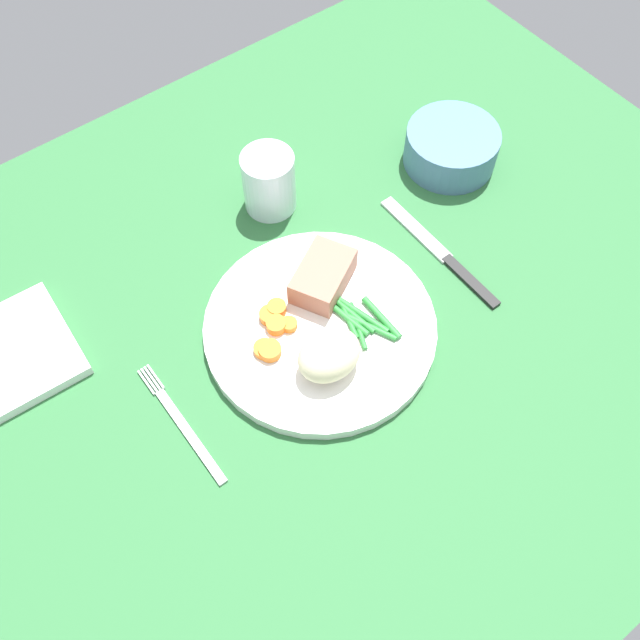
% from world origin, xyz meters
% --- Properties ---
extents(dining_table, '(1.20, 0.90, 0.02)m').
position_xyz_m(dining_table, '(0.00, 0.00, 0.01)').
color(dining_table, '#2D6B38').
rests_on(dining_table, ground).
extents(dinner_plate, '(0.27, 0.27, 0.02)m').
position_xyz_m(dinner_plate, '(0.01, -0.02, 0.03)').
color(dinner_plate, white).
rests_on(dinner_plate, dining_table).
extents(meat_portion, '(0.10, 0.09, 0.03)m').
position_xyz_m(meat_portion, '(0.05, 0.02, 0.05)').
color(meat_portion, '#A86B56').
rests_on(meat_portion, dinner_plate).
extents(mashed_potatoes, '(0.07, 0.06, 0.05)m').
position_xyz_m(mashed_potatoes, '(-0.01, -0.07, 0.06)').
color(mashed_potatoes, beige).
rests_on(mashed_potatoes, dinner_plate).
extents(carrot_slices, '(0.06, 0.06, 0.01)m').
position_xyz_m(carrot_slices, '(-0.03, 0.01, 0.04)').
color(carrot_slices, orange).
rests_on(carrot_slices, dinner_plate).
extents(green_beans, '(0.05, 0.10, 0.01)m').
position_xyz_m(green_beans, '(0.05, -0.04, 0.04)').
color(green_beans, '#2D8C38').
rests_on(green_beans, dinner_plate).
extents(fork, '(0.01, 0.17, 0.00)m').
position_xyz_m(fork, '(-0.17, -0.02, 0.02)').
color(fork, silver).
rests_on(fork, dining_table).
extents(knife, '(0.02, 0.21, 0.01)m').
position_xyz_m(knife, '(0.20, -0.02, 0.02)').
color(knife, black).
rests_on(knife, dining_table).
extents(water_glass, '(0.07, 0.07, 0.08)m').
position_xyz_m(water_glass, '(0.08, 0.17, 0.06)').
color(water_glass, silver).
rests_on(water_glass, dining_table).
extents(salad_bowl, '(0.12, 0.12, 0.05)m').
position_xyz_m(salad_bowl, '(0.31, 0.09, 0.05)').
color(salad_bowl, '#4C7299').
rests_on(salad_bowl, dining_table).
extents(napkin, '(0.14, 0.14, 0.01)m').
position_xyz_m(napkin, '(-0.28, 0.16, 0.03)').
color(napkin, white).
rests_on(napkin, dining_table).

